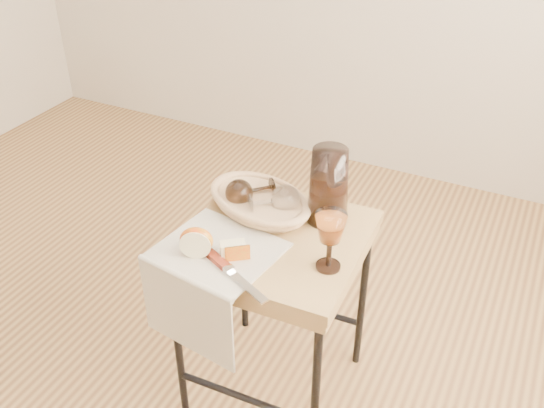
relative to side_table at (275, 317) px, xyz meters
The scene contains 11 objects.
floor 0.60m from the side_table, 155.08° to the right, with size 3.60×3.60×0.00m, color brown.
side_table is the anchor object (origin of this frame).
tea_towel 0.36m from the side_table, 129.34° to the right, with size 0.31×0.28×0.01m, color white.
bread_basket 0.37m from the side_table, 135.27° to the left, with size 0.31×0.22×0.05m, color #9E6C3E, non-canonical shape.
goblet_lying_a 0.41m from the side_table, 138.53° to the left, with size 0.14×0.08×0.08m, color #362518, non-canonical shape.
goblet_lying_b 0.38m from the side_table, 123.63° to the left, with size 0.14×0.09×0.09m, color white, non-canonical shape.
pitcher 0.47m from the side_table, 54.73° to the left, with size 0.16×0.24×0.27m, color black, non-canonical shape.
wine_goblet 0.45m from the side_table, 18.98° to the right, with size 0.08×0.08×0.17m, color white, non-canonical shape.
apple_half 0.43m from the side_table, 131.64° to the right, with size 0.09×0.05×0.08m, color #B90100.
apple_wedge 0.38m from the side_table, 112.31° to the right, with size 0.07×0.04×0.05m, color #FDEFB6.
table_knife 0.39m from the side_table, 97.25° to the right, with size 0.26×0.03×0.02m, color silver, non-canonical shape.
Camera 1 is at (1.07, -1.04, 1.67)m, focal length 40.52 mm.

